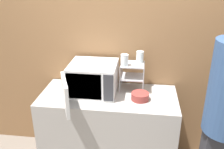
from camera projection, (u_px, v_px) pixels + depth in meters
wall_back at (113, 47)px, 2.75m from camera, size 8.00×0.06×2.60m
counter at (109, 131)px, 2.76m from camera, size 1.41×0.64×0.89m
microwave at (92, 79)px, 2.58m from camera, size 0.51×0.79×0.31m
dish_rack at (132, 71)px, 2.62m from camera, size 0.25×0.23×0.30m
glass_front_left at (125, 60)px, 2.51m from camera, size 0.08×0.08×0.12m
glass_back_right at (140, 57)px, 2.61m from camera, size 0.08×0.08×0.12m
bowl at (140, 96)px, 2.48m from camera, size 0.18×0.18×0.07m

